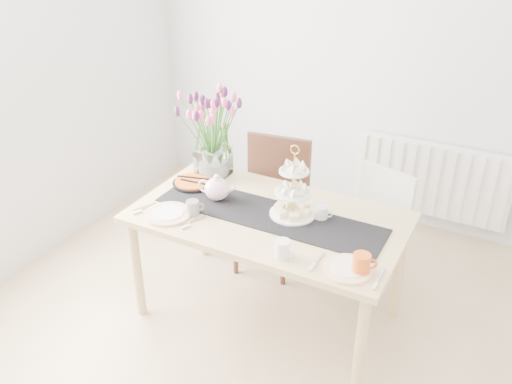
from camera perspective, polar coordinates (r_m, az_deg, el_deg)
The scene contains 16 objects.
room_shell at distance 2.38m, azimuth -1.89°, elevation 0.81°, with size 4.50×4.50×4.50m.
radiator at distance 4.50m, azimuth 17.98°, elevation 1.25°, with size 1.20×0.08×0.60m, color white.
dining_table at distance 3.26m, azimuth 1.30°, elevation -3.60°, with size 1.60×0.90×0.75m.
chair_brown at distance 3.86m, azimuth 1.77°, elevation -0.18°, with size 0.52×0.52×0.94m.
chair_white at distance 3.79m, azimuth 12.47°, elevation -2.90°, with size 0.50×0.50×0.82m.
table_runner at distance 3.21m, azimuth 1.31°, elevation -2.39°, with size 1.40×0.35×0.01m, color black.
tulip_vase at distance 3.53m, azimuth -4.69°, elevation 7.46°, with size 0.71×0.71×0.61m.
cake_stand at distance 3.16m, azimuth 3.92°, elevation -0.69°, with size 0.27×0.27×0.40m.
teapot at distance 3.34m, azimuth -4.12°, elevation 0.33°, with size 0.25×0.20×0.17m, color white, non-canonical shape.
cream_jug at distance 3.19m, azimuth 6.87°, elevation -2.14°, with size 0.08×0.08×0.08m, color silver.
tart_tin at distance 3.57m, azimuth -6.59°, elevation 0.97°, with size 0.27×0.27×0.03m.
mug_grey at distance 3.22m, azimuth -6.68°, elevation -1.68°, with size 0.08×0.08×0.09m, color slate.
mug_white at distance 2.84m, azimuth 2.81°, elevation -5.99°, with size 0.08×0.08×0.10m, color silver.
mug_orange at distance 2.77m, azimuth 11.02°, elevation -7.43°, with size 0.09×0.09×0.11m, color #E15619.
plate_left at distance 3.26m, azimuth -9.26°, elevation -2.28°, with size 0.28×0.28×0.01m, color white.
plate_right at distance 2.80m, azimuth 9.61°, elevation -7.98°, with size 0.26×0.26×0.01m, color white.
Camera 1 is at (1.05, -1.82, 2.40)m, focal length 38.00 mm.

